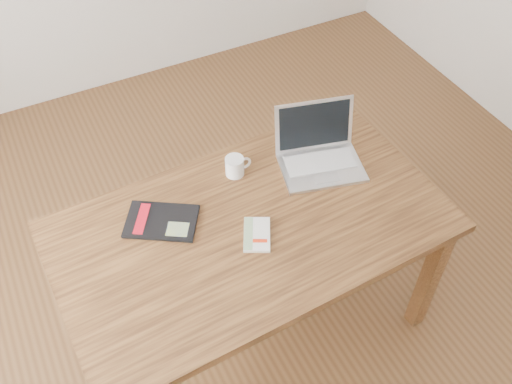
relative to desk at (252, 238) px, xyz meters
name	(u,v)px	position (x,y,z in m)	size (l,w,h in m)	color
room	(246,66)	(0.06, 0.16, 0.69)	(4.04, 4.04, 2.70)	brown
desk	(252,238)	(0.00, 0.00, 0.00)	(1.55, 0.93, 0.75)	#543319
white_guidebook	(257,235)	(-0.01, -0.06, 0.10)	(0.16, 0.19, 0.01)	silver
black_guidebook	(161,221)	(-0.31, 0.17, 0.10)	(0.33, 0.30, 0.01)	black
laptop	(319,152)	(0.41, 0.18, 0.14)	(0.40, 0.36, 0.24)	silver
coffee_mug	(235,166)	(0.06, 0.28, 0.13)	(0.11, 0.08, 0.08)	white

